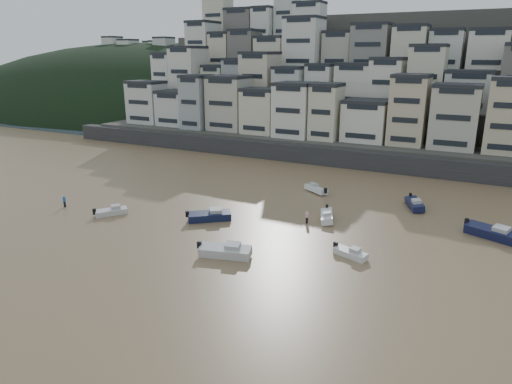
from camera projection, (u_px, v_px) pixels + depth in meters
The scene contains 15 objects.
ground at pixel (14, 315), 39.10m from camera, with size 400.00×400.00×0.00m, color #936F4F.
sea_strip at pixel (143, 102), 210.50m from camera, with size 340.00×340.00×0.00m, color #495468.
harbor_wall at pixel (346, 158), 89.52m from camera, with size 140.00×3.00×3.50m, color #38383A.
hillside at pixel (411, 87), 118.05m from camera, with size 141.04×66.00×50.00m.
headland at pixel (154, 105), 195.43m from camera, with size 216.00×135.00×53.33m.
boat_b at pixel (351, 252), 50.04m from camera, with size 4.25×1.39×1.16m, color silver, non-canonical shape.
boat_g at pixel (493, 231), 55.04m from camera, with size 6.83×2.24×1.86m, color #13183D, non-canonical shape.
boat_h at pixel (316, 188), 73.28m from camera, with size 4.94×1.62×1.35m, color silver, non-canonical shape.
boat_i at pixel (415, 203), 65.85m from camera, with size 5.67×1.86×1.55m, color #12183A, non-canonical shape.
boat_e at pixel (327, 215), 61.01m from camera, with size 5.23×1.71×1.43m, color white, non-canonical shape.
boat_j at pixel (111, 210), 63.09m from camera, with size 4.68×1.53×1.28m, color silver, non-canonical shape.
boat_a at pixel (225, 250), 49.99m from camera, with size 6.28×2.06×1.71m, color silver, non-canonical shape.
boat_c at pixel (209, 214), 60.89m from camera, with size 6.23×2.04×1.70m, color #151D42, non-canonical shape.
person_blue at pixel (64, 201), 66.35m from camera, with size 0.44×0.44×1.74m, color blue, non-canonical shape.
person_pink at pixel (307, 217), 59.89m from camera, with size 0.44×0.44×1.74m, color #F8AFB6, non-canonical shape.
Camera 1 is at (34.19, -21.01, 21.53)m, focal length 32.00 mm.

